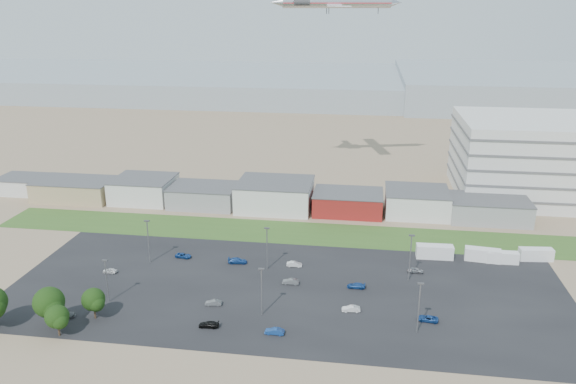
% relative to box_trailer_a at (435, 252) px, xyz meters
% --- Properties ---
extents(ground, '(700.00, 700.00, 0.00)m').
position_rel_box_trailer_a_xyz_m(ground, '(-38.25, -40.96, -1.64)').
color(ground, '#846D54').
rests_on(ground, ground).
extents(parking_lot, '(120.00, 50.00, 0.01)m').
position_rel_box_trailer_a_xyz_m(parking_lot, '(-33.25, -20.96, -1.64)').
color(parking_lot, black).
rests_on(parking_lot, ground).
extents(grass_strip, '(160.00, 16.00, 0.02)m').
position_rel_box_trailer_a_xyz_m(grass_strip, '(-38.25, 11.04, -1.63)').
color(grass_strip, '#365A21').
rests_on(grass_strip, ground).
extents(hills_backdrop, '(700.00, 200.00, 9.00)m').
position_rel_box_trailer_a_xyz_m(hills_backdrop, '(1.75, 274.04, 2.86)').
color(hills_backdrop, gray).
rests_on(hills_backdrop, ground).
extents(building_row, '(170.00, 20.00, 8.00)m').
position_rel_box_trailer_a_xyz_m(building_row, '(-55.25, 30.04, 2.36)').
color(building_row, silver).
rests_on(building_row, ground).
extents(box_trailer_a, '(8.82, 2.98, 3.28)m').
position_rel_box_trailer_a_xyz_m(box_trailer_a, '(0.00, 0.00, 0.00)').
color(box_trailer_a, silver).
rests_on(box_trailer_a, ground).
extents(box_trailer_b, '(8.53, 3.59, 3.10)m').
position_rel_box_trailer_a_xyz_m(box_trailer_b, '(11.24, 0.03, -0.09)').
color(box_trailer_b, silver).
rests_on(box_trailer_b, ground).
extents(box_trailer_c, '(7.36, 2.37, 2.75)m').
position_rel_box_trailer_a_xyz_m(box_trailer_c, '(15.68, -0.39, -0.27)').
color(box_trailer_c, silver).
rests_on(box_trailer_c, ground).
extents(box_trailer_d, '(8.06, 3.23, 2.94)m').
position_rel_box_trailer_a_xyz_m(box_trailer_d, '(24.00, 2.33, -0.17)').
color(box_trailer_d, silver).
rests_on(box_trailer_d, ground).
extents(tree_mid, '(6.22, 6.22, 9.33)m').
position_rel_box_trailer_a_xyz_m(tree_mid, '(-75.08, -42.38, 3.03)').
color(tree_mid, black).
rests_on(tree_mid, ground).
extents(tree_right, '(4.68, 4.68, 7.01)m').
position_rel_box_trailer_a_xyz_m(tree_right, '(-72.20, -44.88, 1.87)').
color(tree_right, black).
rests_on(tree_right, ground).
extents(tree_near, '(4.82, 4.82, 7.23)m').
position_rel_box_trailer_a_xyz_m(tree_near, '(-68.45, -38.16, 1.98)').
color(tree_near, black).
rests_on(tree_near, ground).
extents(lightpole_front_l, '(1.11, 0.46, 9.42)m').
position_rel_box_trailer_a_xyz_m(lightpole_front_l, '(-68.72, -31.56, 3.07)').
color(lightpole_front_l, slate).
rests_on(lightpole_front_l, ground).
extents(lightpole_front_m, '(1.18, 0.49, 10.06)m').
position_rel_box_trailer_a_xyz_m(lightpole_front_m, '(-36.42, -32.10, 3.39)').
color(lightpole_front_m, slate).
rests_on(lightpole_front_m, ground).
extents(lightpole_front_r, '(1.21, 0.50, 10.27)m').
position_rel_box_trailer_a_xyz_m(lightpole_front_r, '(-6.52, -34.20, 3.49)').
color(lightpole_front_r, slate).
rests_on(lightpole_front_r, ground).
extents(lightpole_back_l, '(1.26, 0.52, 10.71)m').
position_rel_box_trailer_a_xyz_m(lightpole_back_l, '(-67.38, -12.41, 3.71)').
color(lightpole_back_l, slate).
rests_on(lightpole_back_l, ground).
extents(lightpole_back_m, '(1.21, 0.50, 10.29)m').
position_rel_box_trailer_a_xyz_m(lightpole_back_m, '(-39.05, -11.82, 3.50)').
color(lightpole_back_m, slate).
rests_on(lightpole_back_m, ground).
extents(lightpole_back_r, '(1.27, 0.53, 10.83)m').
position_rel_box_trailer_a_xyz_m(lightpole_back_r, '(-6.82, -12.72, 3.77)').
color(lightpole_back_r, slate).
rests_on(lightpole_back_r, ground).
extents(airliner, '(49.22, 39.49, 12.74)m').
position_rel_box_trailer_a_xyz_m(airliner, '(-29.11, 62.13, 57.73)').
color(airliner, silver).
extents(parked_car_0, '(4.20, 2.31, 1.11)m').
position_rel_box_trailer_a_xyz_m(parked_car_0, '(-4.15, -29.83, -1.08)').
color(parked_car_0, navy).
rests_on(parked_car_0, ground).
extents(parked_car_1, '(3.78, 1.65, 1.21)m').
position_rel_box_trailer_a_xyz_m(parked_car_1, '(-19.03, -28.34, -1.04)').
color(parked_car_1, silver).
rests_on(parked_car_1, ground).
extents(parked_car_3, '(3.98, 1.77, 1.13)m').
position_rel_box_trailer_a_xyz_m(parked_car_3, '(-45.57, -38.06, -1.07)').
color(parked_car_3, black).
rests_on(parked_car_3, ground).
extents(parked_car_4, '(3.49, 1.57, 1.11)m').
position_rel_box_trailer_a_xyz_m(parked_car_4, '(-46.96, -29.88, -1.08)').
color(parked_car_4, '#595B5E').
rests_on(parked_car_4, ground).
extents(parked_car_5, '(3.30, 1.38, 1.12)m').
position_rel_box_trailer_a_xyz_m(parked_car_5, '(-74.37, -19.10, -1.08)').
color(parked_car_5, silver).
rests_on(parked_car_5, ground).
extents(parked_car_6, '(4.72, 2.38, 1.31)m').
position_rel_box_trailer_a_xyz_m(parked_car_6, '(-46.61, -9.83, -0.98)').
color(parked_car_6, navy).
rests_on(parked_car_6, ground).
extents(parked_car_7, '(3.67, 1.30, 1.21)m').
position_rel_box_trailer_a_xyz_m(parked_car_7, '(-32.62, -18.46, -1.04)').
color(parked_car_7, '#595B5E').
rests_on(parked_car_7, ground).
extents(parked_car_8, '(3.65, 1.59, 1.23)m').
position_rel_box_trailer_a_xyz_m(parked_car_8, '(-5.10, -8.86, -1.03)').
color(parked_car_8, '#A5A5AA').
rests_on(parked_car_8, ground).
extents(parked_car_9, '(4.12, 2.28, 1.09)m').
position_rel_box_trailer_a_xyz_m(parked_car_9, '(-60.36, -8.71, -1.10)').
color(parked_car_9, navy).
rests_on(parked_car_9, ground).
extents(parked_car_10, '(4.30, 1.79, 1.24)m').
position_rel_box_trailer_a_xyz_m(parked_car_10, '(-74.72, -38.46, -1.02)').
color(parked_car_10, '#595B5E').
rests_on(parked_car_10, ground).
extents(parked_car_11, '(3.65, 1.34, 1.19)m').
position_rel_box_trailer_a_xyz_m(parked_car_11, '(-32.99, -9.63, -1.04)').
color(parked_car_11, silver).
rests_on(parked_car_11, ground).
extents(parked_car_12, '(4.02, 1.76, 1.15)m').
position_rel_box_trailer_a_xyz_m(parked_car_12, '(-18.32, -18.26, -1.07)').
color(parked_car_12, navy).
rests_on(parked_car_12, ground).
extents(parked_car_13, '(3.70, 1.36, 1.21)m').
position_rel_box_trailer_a_xyz_m(parked_car_13, '(-32.80, -38.63, -1.04)').
color(parked_car_13, navy).
rests_on(parked_car_13, ground).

